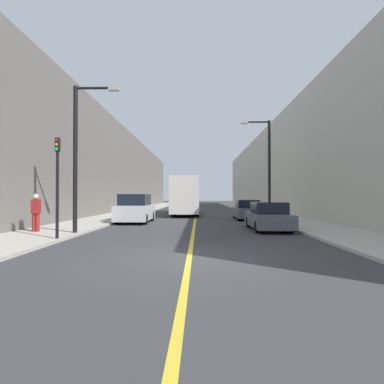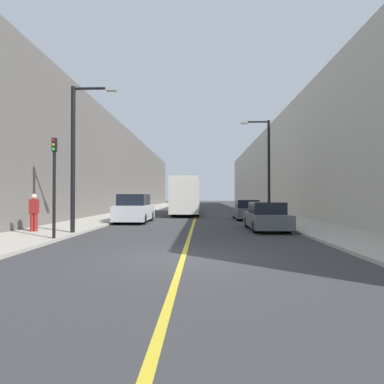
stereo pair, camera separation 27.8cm
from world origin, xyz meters
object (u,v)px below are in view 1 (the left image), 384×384
Objects in this scene: car_right_mid at (247,211)px; parked_suv_left at (135,210)px; traffic_light at (57,183)px; street_lamp_right at (267,163)px; street_lamp_left at (79,149)px; pedestrian at (36,212)px; car_right_near at (268,217)px; bus at (187,195)px.

parked_suv_left is at bearing -159.77° from car_right_mid.
traffic_light reaches higher than car_right_mid.
street_lamp_right reaches higher than car_right_mid.
street_lamp_left is 3.70m from pedestrian.
parked_suv_left is 9.08m from car_right_near.
traffic_light is at bearing -135.99° from street_lamp_right.
bus is at bearing 129.93° from street_lamp_right.
street_lamp_left reaches higher than car_right_mid.
street_lamp_right is (1.32, 6.03, 3.55)m from car_right_near.
car_right_mid is 0.58× the size of street_lamp_right.
street_lamp_right is at bearing -42.26° from car_right_mid.
parked_suv_left is at bearing 79.29° from street_lamp_left.
street_lamp_left is at bearing -100.71° from parked_suv_left.
street_lamp_right is at bearing -50.07° from bus.
pedestrian is at bearing -112.98° from bus.
car_right_mid is at bearing 137.74° from street_lamp_right.
car_right_mid is at bearing 45.71° from street_lamp_left.
pedestrian is at bearing 171.75° from street_lamp_left.
pedestrian is (-3.44, -6.24, 0.16)m from parked_suv_left.
parked_suv_left is at bearing 81.17° from traffic_light.
bus reaches higher than car_right_near.
bus is at bearing 75.94° from traffic_light.
street_lamp_right is at bearing 10.86° from parked_suv_left.
car_right_near is 10.11m from street_lamp_left.
traffic_light is 2.25× the size of pedestrian.
street_lamp_right is 1.80× the size of traffic_light.
traffic_light is at bearing -104.06° from bus.
parked_suv_left reaches higher than car_right_near.
bus is 8.06m from car_right_mid.
street_lamp_right reaches higher than car_right_near.
traffic_light is at bearing -92.43° from street_lamp_left.
pedestrian is (-6.56, -15.47, -0.82)m from bus.
street_lamp_right is at bearing 77.68° from car_right_near.
traffic_light reaches higher than car_right_near.
car_right_mid is 2.36× the size of pedestrian.
street_lamp_left is (-9.29, -9.52, 3.32)m from car_right_mid.
bus is 16.51m from street_lamp_left.
pedestrian is (-2.20, 0.32, -2.95)m from street_lamp_left.
car_right_mid is 0.62× the size of street_lamp_left.
street_lamp_left reaches higher than parked_suv_left.
traffic_light reaches higher than pedestrian.
bus is at bearing 67.02° from pedestrian.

